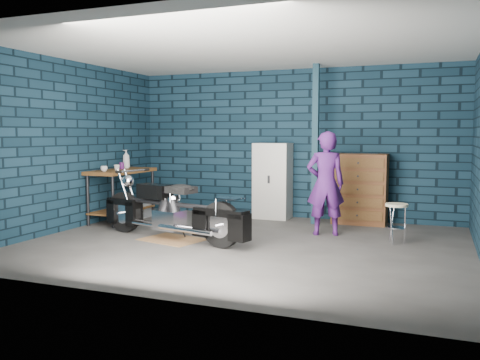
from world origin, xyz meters
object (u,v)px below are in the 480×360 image
(locker, at_px, (272,181))
(motorcycle, at_px, (172,206))
(person, at_px, (326,184))
(shop_stool, at_px, (396,224))
(tool_chest, at_px, (360,189))
(storage_bin, at_px, (139,210))
(workbench, at_px, (122,195))

(locker, bearing_deg, motorcycle, -108.49)
(person, relative_size, locker, 1.15)
(shop_stool, bearing_deg, motorcycle, -163.20)
(locker, height_order, tool_chest, locker)
(motorcycle, relative_size, tool_chest, 1.88)
(locker, bearing_deg, storage_bin, -162.81)
(workbench, xyz_separation_m, tool_chest, (3.95, 1.23, 0.14))
(workbench, height_order, person, person)
(shop_stool, bearing_deg, storage_bin, 171.64)
(motorcycle, distance_m, storage_bin, 2.28)
(workbench, xyz_separation_m, person, (3.60, 0.07, 0.33))
(locker, xyz_separation_m, shop_stool, (2.27, -1.41, -0.40))
(workbench, distance_m, person, 3.61)
(workbench, relative_size, storage_bin, 3.43)
(person, bearing_deg, tool_chest, -126.18)
(shop_stool, bearing_deg, workbench, 177.78)
(person, distance_m, storage_bin, 3.66)
(tool_chest, xyz_separation_m, shop_stool, (0.71, -1.41, -0.32))
(tool_chest, bearing_deg, motorcycle, -135.08)
(motorcycle, height_order, shop_stool, motorcycle)
(workbench, bearing_deg, storage_bin, 87.71)
(motorcycle, xyz_separation_m, locker, (0.78, 2.33, 0.19))
(shop_stool, bearing_deg, person, 166.67)
(locker, relative_size, tool_chest, 1.14)
(locker, relative_size, shop_stool, 2.42)
(locker, bearing_deg, workbench, -152.69)
(tool_chest, distance_m, shop_stool, 1.61)
(tool_chest, bearing_deg, storage_bin, -169.43)
(person, distance_m, tool_chest, 1.23)
(person, bearing_deg, locker, -63.31)
(person, xyz_separation_m, locker, (-1.21, 1.16, -0.10))
(motorcycle, relative_size, locker, 1.65)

